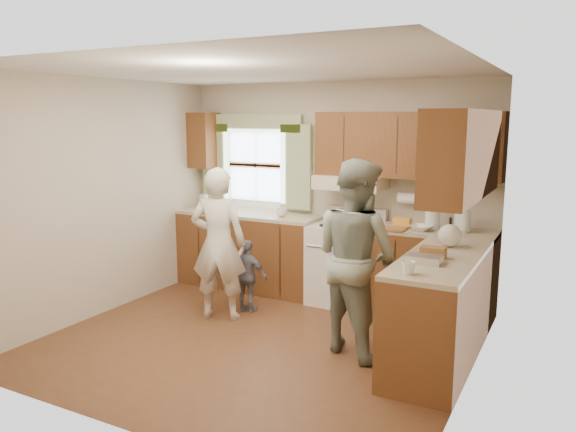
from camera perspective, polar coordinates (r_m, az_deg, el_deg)
The scene contains 6 objects.
room at distance 5.11m, azimuth -3.09°, elevation 0.51°, with size 3.80×3.80×3.80m.
kitchen_fixtures at distance 5.89m, azimuth 7.53°, elevation -2.39°, with size 3.80×2.25×2.15m.
stove at distance 6.41m, azimuth 5.94°, elevation -4.75°, with size 0.76×0.67×1.07m.
woman_left at distance 5.87m, azimuth -7.07°, elevation -2.82°, with size 0.58×0.38×1.60m, color beige.
woman_right at distance 5.02m, azimuth 6.91°, elevation -4.14°, with size 0.85×0.66×1.74m, color #254232.
child at distance 6.12m, azimuth -4.13°, elevation -6.11°, with size 0.47×0.19×0.79m, color slate.
Camera 1 is at (2.60, -4.32, 2.09)m, focal length 35.00 mm.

